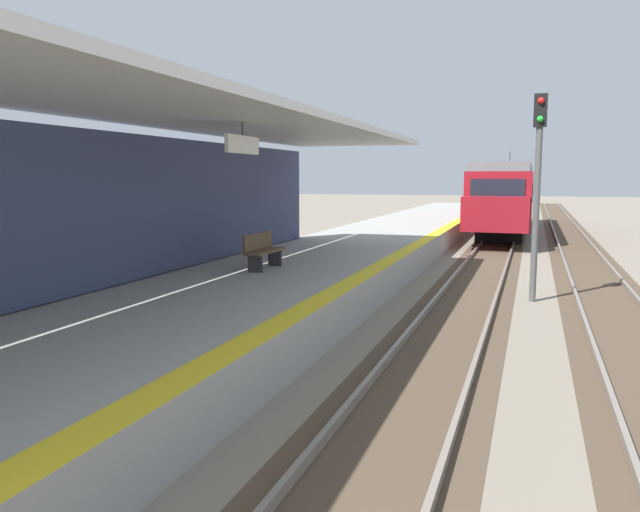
# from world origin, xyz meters

# --- Properties ---
(station_platform) EXTENTS (5.00, 80.00, 0.91)m
(station_platform) POSITION_xyz_m (-2.50, 16.00, 0.45)
(station_platform) COLOR #999993
(station_platform) RESTS_ON ground
(station_building_with_canopy) EXTENTS (4.85, 24.00, 4.43)m
(station_building_with_canopy) POSITION_xyz_m (-4.30, 9.85, 2.66)
(station_building_with_canopy) COLOR #4C4C4C
(station_building_with_canopy) RESTS_ON ground
(track_pair_nearest_platform) EXTENTS (2.34, 120.00, 0.16)m
(track_pair_nearest_platform) POSITION_xyz_m (1.90, 20.00, 0.05)
(track_pair_nearest_platform) COLOR #4C3D2D
(track_pair_nearest_platform) RESTS_ON ground
(track_pair_middle) EXTENTS (2.34, 120.00, 0.16)m
(track_pair_middle) POSITION_xyz_m (5.30, 20.00, 0.05)
(track_pair_middle) COLOR #4C3D2D
(track_pair_middle) RESTS_ON ground
(approaching_train) EXTENTS (2.93, 19.60, 4.76)m
(approaching_train) POSITION_xyz_m (1.90, 37.30, 2.18)
(approaching_train) COLOR maroon
(approaching_train) RESTS_ON ground
(rail_signal_post) EXTENTS (0.32, 0.34, 5.20)m
(rail_signal_post) POSITION_xyz_m (3.50, 16.86, 3.19)
(rail_signal_post) COLOR #4C4C4C
(rail_signal_post) RESTS_ON ground
(platform_bench) EXTENTS (0.45, 1.60, 0.88)m
(platform_bench) POSITION_xyz_m (-2.89, 14.31, 1.37)
(platform_bench) COLOR brown
(platform_bench) RESTS_ON station_platform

